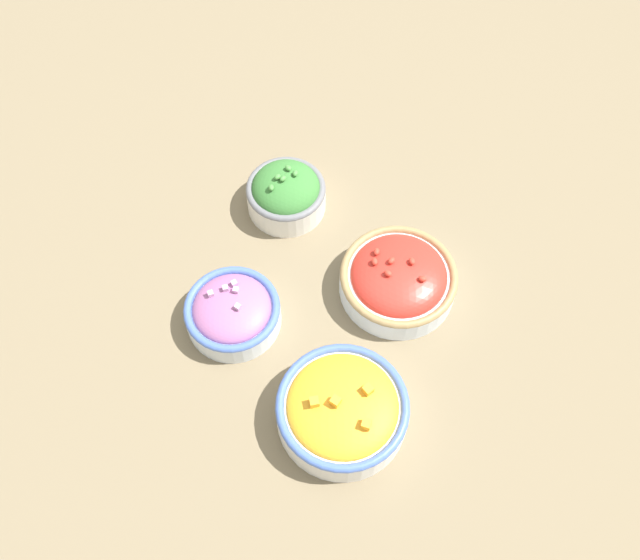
{
  "coord_description": "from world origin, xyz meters",
  "views": [
    {
      "loc": [
        -0.41,
        0.32,
        0.94
      ],
      "look_at": [
        0.0,
        0.0,
        0.03
      ],
      "focal_mm": 40.0,
      "sensor_mm": 36.0,
      "label": 1
    }
  ],
  "objects_px": {
    "bowl_cherry_tomatoes": "(398,279)",
    "bowl_squash": "(342,409)",
    "bowl_red_onion": "(233,312)",
    "bowl_broccoli": "(286,193)"
  },
  "relations": [
    {
      "from": "bowl_red_onion",
      "to": "bowl_squash",
      "type": "bearing_deg",
      "value": -171.5
    },
    {
      "from": "bowl_cherry_tomatoes",
      "to": "bowl_red_onion",
      "type": "relative_size",
      "value": 1.25
    },
    {
      "from": "bowl_broccoli",
      "to": "bowl_squash",
      "type": "height_order",
      "value": "bowl_broccoli"
    },
    {
      "from": "bowl_broccoli",
      "to": "bowl_red_onion",
      "type": "xyz_separation_m",
      "value": [
        -0.12,
        0.18,
        -0.01
      ]
    },
    {
      "from": "bowl_broccoli",
      "to": "bowl_squash",
      "type": "distance_m",
      "value": 0.36
    },
    {
      "from": "bowl_red_onion",
      "to": "bowl_squash",
      "type": "height_order",
      "value": "bowl_squash"
    },
    {
      "from": "bowl_cherry_tomatoes",
      "to": "bowl_squash",
      "type": "bearing_deg",
      "value": 119.24
    },
    {
      "from": "bowl_broccoli",
      "to": "bowl_cherry_tomatoes",
      "type": "height_order",
      "value": "bowl_broccoli"
    },
    {
      "from": "bowl_red_onion",
      "to": "bowl_broccoli",
      "type": "bearing_deg",
      "value": -57.08
    },
    {
      "from": "bowl_cherry_tomatoes",
      "to": "bowl_red_onion",
      "type": "xyz_separation_m",
      "value": [
        0.11,
        0.22,
        -0.0
      ]
    }
  ]
}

